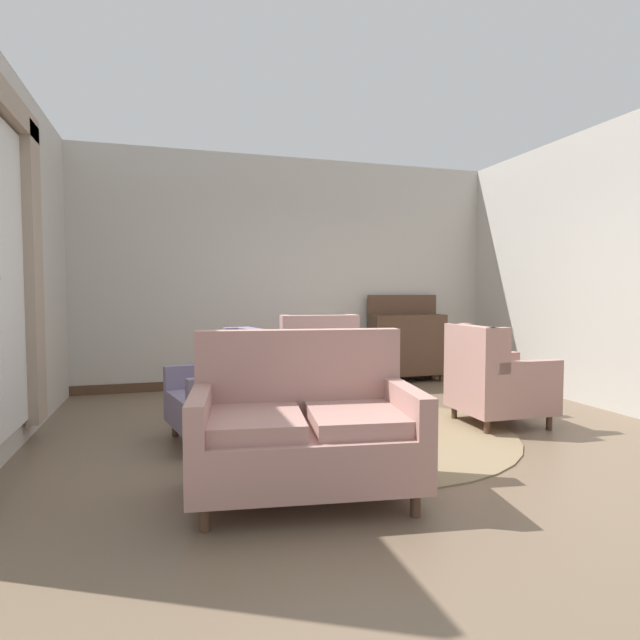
{
  "coord_description": "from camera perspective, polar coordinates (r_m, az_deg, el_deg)",
  "views": [
    {
      "loc": [
        -1.68,
        -3.99,
        1.29
      ],
      "look_at": [
        -0.29,
        0.68,
        1.02
      ],
      "focal_mm": 28.69,
      "sensor_mm": 36.0,
      "label": 1
    }
  ],
  "objects": [
    {
      "name": "sideboard",
      "position": [
        7.43,
        9.67,
        -2.59
      ],
      "size": [
        1.08,
        0.37,
        1.24
      ],
      "color": "#4C3323",
      "rests_on": "ground"
    },
    {
      "name": "armchair_back_corner",
      "position": [
        5.87,
        -0.54,
        -5.21
      ],
      "size": [
        0.91,
        0.94,
        1.03
      ],
      "rotation": [
        0.0,
        0.0,
        3.06
      ],
      "color": "tan",
      "rests_on": "ground"
    },
    {
      "name": "baseboard_back",
      "position": [
        7.18,
        -2.79,
        -6.68
      ],
      "size": [
        5.83,
        0.03,
        0.12
      ],
      "primitive_type": "cube",
      "color": "#4C3323",
      "rests_on": "ground"
    },
    {
      "name": "wall_back",
      "position": [
        7.13,
        -2.92,
        5.36
      ],
      "size": [
        5.99,
        0.08,
        3.12
      ],
      "primitive_type": "cube",
      "color": "#BCB7AD",
      "rests_on": "ground"
    },
    {
      "name": "settee",
      "position": [
        3.29,
        -1.75,
        -12.08
      ],
      "size": [
        1.49,
        1.02,
        1.03
      ],
      "rotation": [
        0.0,
        0.0,
        -0.14
      ],
      "color": "tan",
      "rests_on": "ground"
    },
    {
      "name": "coffee_table",
      "position": [
        4.88,
        3.48,
        -7.65
      ],
      "size": [
        0.79,
        0.79,
        0.47
      ],
      "color": "#4C3323",
      "rests_on": "ground"
    },
    {
      "name": "ground",
      "position": [
        4.51,
        6.2,
        -13.45
      ],
      "size": [
        8.24,
        8.24,
        0.0
      ],
      "primitive_type": "plane",
      "color": "brown"
    },
    {
      "name": "window_with_curtains",
      "position": [
        4.28,
        -32.15,
        6.12
      ],
      "size": [
        0.12,
        1.92,
        2.62
      ],
      "color": "silver"
    },
    {
      "name": "wall_left",
      "position": [
        5.03,
        -30.91,
        5.82
      ],
      "size": [
        0.08,
        4.12,
        3.12
      ],
      "primitive_type": "cube",
      "color": "#BCB7AD",
      "rests_on": "ground"
    },
    {
      "name": "armchair_beside_settee",
      "position": [
        4.55,
        -9.87,
        -7.98
      ],
      "size": [
        0.98,
        1.01,
        0.95
      ],
      "rotation": [
        0.0,
        0.0,
        4.94
      ],
      "color": "slate",
      "rests_on": "ground"
    },
    {
      "name": "wall_right",
      "position": [
        6.7,
        26.9,
        5.16
      ],
      "size": [
        0.08,
        4.12,
        3.12
      ],
      "primitive_type": "cube",
      "color": "#BCB7AD",
      "rests_on": "ground"
    },
    {
      "name": "porcelain_vase",
      "position": [
        4.87,
        3.15,
        -4.7
      ],
      "size": [
        0.17,
        0.17,
        0.37
      ],
      "color": "#4C7A66",
      "rests_on": "coffee_table"
    },
    {
      "name": "area_rug",
      "position": [
        4.78,
        4.78,
        -12.42
      ],
      "size": [
        2.73,
        2.73,
        0.01
      ],
      "primitive_type": "cylinder",
      "color": "#847051",
      "rests_on": "ground"
    },
    {
      "name": "armchair_far_left",
      "position": [
        5.24,
        18.8,
        -6.5
      ],
      "size": [
        0.84,
        0.75,
        0.97
      ],
      "rotation": [
        0.0,
        0.0,
        7.83
      ],
      "color": "tan",
      "rests_on": "ground"
    }
  ]
}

